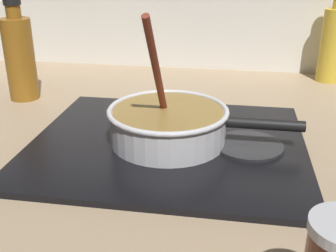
% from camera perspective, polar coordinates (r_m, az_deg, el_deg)
% --- Properties ---
extents(ground, '(2.40, 1.60, 0.04)m').
position_cam_1_polar(ground, '(0.74, -3.19, -9.59)').
color(ground, '#9E8466').
extents(hob_plate, '(0.56, 0.48, 0.01)m').
position_cam_1_polar(hob_plate, '(0.87, -0.00, -2.43)').
color(hob_plate, black).
rests_on(hob_plate, ground).
extents(burner_ring, '(0.20, 0.20, 0.01)m').
position_cam_1_polar(burner_ring, '(0.86, 0.00, -1.83)').
color(burner_ring, '#592D0C').
rests_on(burner_ring, hob_plate).
extents(spare_burner, '(0.14, 0.14, 0.01)m').
position_cam_1_polar(spare_burner, '(0.85, 10.97, -2.61)').
color(spare_burner, '#262628').
rests_on(spare_burner, hob_plate).
extents(cooking_pan, '(0.39, 0.25, 0.27)m').
position_cam_1_polar(cooking_pan, '(0.85, 0.10, 0.34)').
color(cooking_pan, silver).
rests_on(cooking_pan, hob_plate).
extents(sauce_bottle, '(0.07, 0.07, 0.28)m').
position_cam_1_polar(sauce_bottle, '(1.37, 21.54, 10.47)').
color(sauce_bottle, gold).
rests_on(sauce_bottle, ground).
extents(oil_bottle, '(0.08, 0.08, 0.26)m').
position_cam_1_polar(oil_bottle, '(1.18, -19.63, 8.90)').
color(oil_bottle, '#8C5919').
rests_on(oil_bottle, ground).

